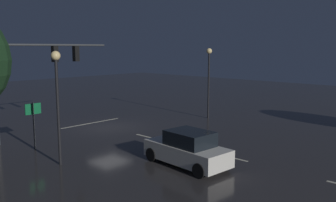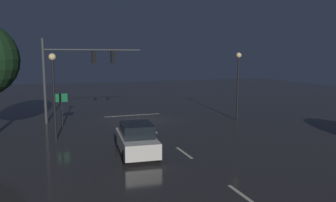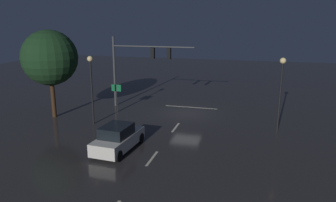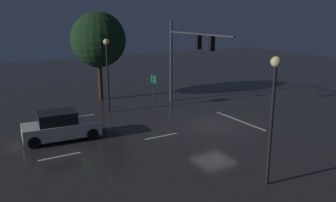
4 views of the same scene
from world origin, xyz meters
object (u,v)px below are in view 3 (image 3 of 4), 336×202
at_px(traffic_signal_assembly, 139,60).
at_px(street_lamp_right_kerb, 91,77).
at_px(route_sign, 116,92).
at_px(street_lamp_left_kerb, 281,81).
at_px(car_approaching, 118,138).
at_px(tree_right_near, 50,58).

xyz_separation_m(traffic_signal_assembly, street_lamp_right_kerb, (1.85, 5.77, -0.72)).
bearing_deg(route_sign, street_lamp_left_kerb, 172.63).
relative_size(street_lamp_left_kerb, street_lamp_right_kerb, 1.02).
relative_size(traffic_signal_assembly, car_approaching, 1.73).
height_order(car_approaching, tree_right_near, tree_right_near).
bearing_deg(street_lamp_left_kerb, route_sign, -7.37).
distance_m(traffic_signal_assembly, route_sign, 3.69).
bearing_deg(traffic_signal_assembly, street_lamp_right_kerb, 72.18).
distance_m(street_lamp_right_kerb, tree_right_near, 4.40).
distance_m(traffic_signal_assembly, street_lamp_right_kerb, 6.10).
bearing_deg(car_approaching, tree_right_near, -33.21).
relative_size(traffic_signal_assembly, street_lamp_right_kerb, 1.43).
xyz_separation_m(street_lamp_left_kerb, street_lamp_right_kerb, (14.12, 1.79, -0.06)).
xyz_separation_m(street_lamp_left_kerb, route_sign, (13.63, -1.76, -1.95)).
bearing_deg(street_lamp_left_kerb, traffic_signal_assembly, -17.97).
xyz_separation_m(car_approaching, tree_right_near, (8.21, -5.37, 4.26)).
relative_size(traffic_signal_assembly, tree_right_near, 1.06).
bearing_deg(route_sign, traffic_signal_assembly, -121.55).
bearing_deg(tree_right_near, route_sign, -149.65).
bearing_deg(car_approaching, street_lamp_right_kerb, -47.92).
height_order(traffic_signal_assembly, street_lamp_right_kerb, traffic_signal_assembly).
relative_size(traffic_signal_assembly, street_lamp_left_kerb, 1.40).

